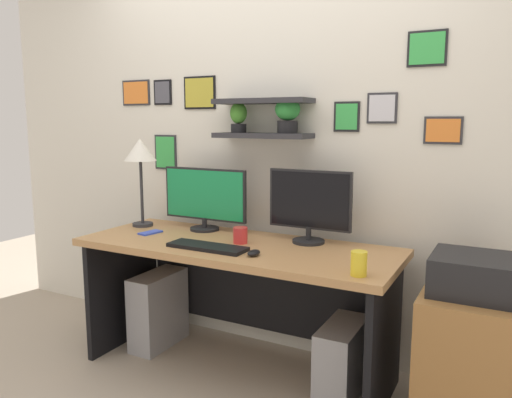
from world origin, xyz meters
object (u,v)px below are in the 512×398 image
computer_mouse (254,253)px  water_cup (359,263)px  keyboard (207,247)px  computer_tower_right (342,361)px  drawer_cabinet (471,365)px  monitor_right (310,205)px  monitor_left (205,198)px  desk (241,276)px  cell_phone (150,233)px  coffee_mug (240,235)px  computer_tower_left (158,309)px  desk_lamp (140,155)px  printer (477,275)px

computer_mouse → water_cup: bearing=-7.1°
keyboard → computer_tower_right: 0.91m
drawer_cabinet → monitor_right: bearing=165.6°
monitor_left → computer_mouse: bearing=-35.2°
desk → cell_phone: bearing=-172.2°
cell_phone → water_cup: (1.35, -0.22, 0.05)m
computer_mouse → coffee_mug: 0.27m
computer_mouse → computer_tower_left: computer_mouse is taller
computer_tower_left → computer_tower_right: computer_tower_left is taller
coffee_mug → water_cup: bearing=-19.4°
monitor_left → water_cup: bearing=-22.5°
desk_lamp → computer_tower_left: desk_lamp is taller
monitor_left → computer_mouse: 0.70m
desk → desk_lamp: desk_lamp is taller
desk_lamp → coffee_mug: bearing=-7.4°
desk → keyboard: 0.32m
computer_mouse → computer_tower_right: (0.42, 0.18, -0.57)m
desk_lamp → printer: bearing=-3.8°
monitor_left → computer_tower_right: 1.24m
keyboard → monitor_left: bearing=125.0°
computer_tower_right → desk_lamp: bearing=175.3°
computer_mouse → drawer_cabinet: (1.02, 0.16, -0.43)m
computer_mouse → cell_phone: (-0.79, 0.15, -0.01)m
monitor_left → coffee_mug: monitor_left is taller
drawer_cabinet → printer: (0.00, -0.00, 0.42)m
computer_mouse → drawer_cabinet: bearing=9.1°
coffee_mug → water_cup: size_ratio=0.82×
water_cup → computer_tower_right: bearing=119.7°
monitor_left → monitor_right: (0.69, -0.00, 0.01)m
desk_lamp → computer_tower_right: desk_lamp is taller
computer_mouse → computer_tower_right: computer_mouse is taller
monitor_right → computer_mouse: 0.46m
desk → drawer_cabinet: 1.24m
desk → computer_tower_right: desk is taller
water_cup → computer_tower_left: 1.51m
coffee_mug → desk: bearing=115.4°
water_cup → printer: bearing=26.7°
desk_lamp → printer: size_ratio=1.48×
keyboard → computer_tower_left: keyboard is taller
monitor_right → printer: bearing=-14.4°
monitor_left → desk: bearing=-24.8°
desk → monitor_left: (-0.35, 0.16, 0.41)m
drawer_cabinet → computer_tower_left: drawer_cabinet is taller
computer_mouse → cell_phone: 0.80m
coffee_mug → computer_tower_right: 0.85m
keyboard → coffee_mug: coffee_mug is taller
desk → desk_lamp: (-0.77, 0.07, 0.66)m
keyboard → drawer_cabinet: (1.30, 0.16, -0.42)m
coffee_mug → monitor_right: bearing=30.7°
monitor_right → cell_phone: bearing=-165.5°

